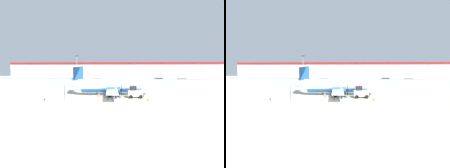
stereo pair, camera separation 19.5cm
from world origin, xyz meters
TOP-DOWN VIEW (x-y plane):
  - ground_plane at (0.00, 2.00)m, footprint 140.00×140.00m
  - perimeter_fence at (0.00, 18.00)m, footprint 98.00×0.10m
  - parking_lot_strip at (0.00, 29.50)m, footprint 98.00×17.00m
  - background_building at (0.00, 47.99)m, footprint 91.00×8.10m
  - commuter_airplane at (-0.70, 5.42)m, footprint 14.55×16.07m
  - baggage_tug at (3.07, 2.71)m, footprint 2.48×1.71m
  - ground_crew_worker at (0.20, 1.72)m, footprint 0.48×0.49m
  - cargo_container at (-7.95, -1.02)m, footprint 2.49×2.11m
  - traffic_cone_near_left at (3.01, 4.11)m, footprint 0.36×0.36m
  - traffic_cone_near_right at (-3.57, 5.85)m, footprint 0.36×0.36m
  - traffic_cone_far_left at (-2.64, 3.15)m, footprint 0.36×0.36m
  - traffic_cone_far_right at (4.95, 0.41)m, footprint 0.36×0.36m
  - parked_car_0 at (-14.04, 28.35)m, footprint 4.38×2.42m
  - parked_car_1 at (-7.56, 26.08)m, footprint 4.38×2.41m
  - parked_car_2 at (-2.19, 23.55)m, footprint 4.21×2.01m
  - parked_car_3 at (3.25, 23.68)m, footprint 4.38×2.41m
  - parked_car_4 at (9.62, 31.00)m, footprint 4.37×2.40m
  - parked_car_5 at (15.18, 27.74)m, footprint 4.36×2.35m
  - apron_light_pole at (-9.71, 14.43)m, footprint 0.70×0.30m

SIDE VIEW (x-z plane):
  - ground_plane at x=0.00m, z-range 0.00..0.01m
  - parking_lot_strip at x=0.00m, z-range 0.00..0.12m
  - traffic_cone_near_left at x=3.01m, z-range -0.01..0.63m
  - traffic_cone_near_right at x=-3.57m, z-range -0.01..0.63m
  - traffic_cone_far_left at x=-2.64m, z-range -0.01..0.63m
  - traffic_cone_far_right at x=4.95m, z-range -0.01..0.63m
  - baggage_tug at x=3.07m, z-range -0.08..1.80m
  - parked_car_0 at x=-14.04m, z-range 0.10..1.68m
  - parked_car_1 at x=-7.56m, z-range 0.10..1.68m
  - parked_car_2 at x=-2.19m, z-range 0.10..1.68m
  - parked_car_3 at x=3.25m, z-range 0.10..1.68m
  - parked_car_4 at x=9.62m, z-range 0.10..1.68m
  - parked_car_5 at x=15.18m, z-range 0.10..1.68m
  - ground_crew_worker at x=0.20m, z-range 0.10..1.80m
  - cargo_container at x=-7.95m, z-range 0.00..2.20m
  - perimeter_fence at x=0.00m, z-range 0.07..2.17m
  - commuter_airplane at x=-0.70m, z-range -0.86..4.06m
  - background_building at x=0.00m, z-range 0.01..6.51m
  - apron_light_pole at x=-9.71m, z-range 0.67..7.94m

